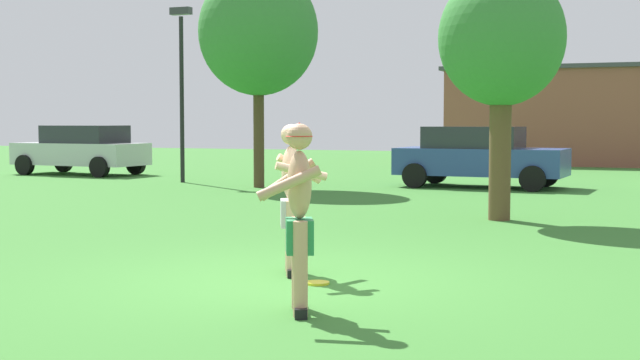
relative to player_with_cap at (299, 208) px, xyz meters
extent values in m
plane|color=#38752D|center=(-0.75, 1.45, -0.95)|extent=(80.00, 80.00, 0.00)
cube|color=black|center=(0.08, -0.16, -0.90)|extent=(0.21, 0.28, 0.09)
cylinder|color=tan|center=(0.08, -0.16, -0.52)|extent=(0.13, 0.13, 0.85)
cube|color=black|center=(-0.07, 0.17, -0.90)|extent=(0.21, 0.28, 0.09)
cylinder|color=tan|center=(-0.07, 0.17, -0.52)|extent=(0.13, 0.13, 0.85)
cube|color=#28844C|center=(0.01, 0.00, -0.25)|extent=(0.38, 0.44, 0.31)
ellipsoid|color=tan|center=(0.01, 0.00, 0.21)|extent=(0.35, 0.41, 0.61)
cylinder|color=tan|center=(0.02, -0.25, 0.24)|extent=(0.55, 0.33, 0.32)
cylinder|color=tan|center=(-0.19, 0.17, 0.24)|extent=(0.52, 0.32, 0.40)
sphere|color=tan|center=(0.01, 0.00, 0.64)|extent=(0.24, 0.24, 0.24)
cone|color=red|center=(0.01, 0.00, 0.71)|extent=(0.33, 0.33, 0.13)
cube|color=black|center=(-0.95, 1.99, -0.90)|extent=(0.21, 0.28, 0.09)
cylinder|color=#E0AD89|center=(-0.95, 1.99, -0.52)|extent=(0.13, 0.13, 0.84)
cube|color=black|center=(-0.79, 1.66, -0.90)|extent=(0.21, 0.28, 0.09)
cylinder|color=#E0AD89|center=(-0.79, 1.66, -0.52)|extent=(0.13, 0.13, 0.84)
cube|color=#B7B7BC|center=(-0.87, 1.83, -0.25)|extent=(0.38, 0.45, 0.30)
ellipsoid|color=#E0AD89|center=(-0.87, 1.83, 0.20)|extent=(0.36, 0.43, 0.61)
cylinder|color=#E0AD89|center=(-0.89, 2.09, 0.23)|extent=(0.47, 0.44, 0.36)
cylinder|color=#E0AD89|center=(-0.68, 1.65, 0.23)|extent=(0.53, 0.41, 0.22)
sphere|color=#E0AD89|center=(-0.87, 1.83, 0.63)|extent=(0.23, 0.23, 0.23)
cylinder|color=yellow|center=(-0.36, 1.35, -0.93)|extent=(0.26, 0.26, 0.03)
cube|color=#2D478C|center=(-1.51, 15.60, -0.28)|extent=(4.38, 2.00, 0.70)
cube|color=#282D33|center=(-1.71, 15.61, 0.35)|extent=(2.48, 1.69, 0.56)
cylinder|color=black|center=(0.03, 16.43, -0.63)|extent=(0.65, 0.25, 0.64)
cylinder|color=black|center=(-0.05, 14.63, -0.63)|extent=(0.65, 0.25, 0.64)
cylinder|color=black|center=(-2.97, 16.57, -0.63)|extent=(0.65, 0.25, 0.64)
cylinder|color=black|center=(-3.06, 14.77, -0.63)|extent=(0.65, 0.25, 0.64)
cube|color=silver|center=(-14.59, 16.25, -0.28)|extent=(4.41, 2.07, 0.70)
cube|color=#282D33|center=(-14.39, 16.24, 0.35)|extent=(2.50, 1.73, 0.56)
cylinder|color=black|center=(-16.14, 15.45, -0.63)|extent=(0.65, 0.26, 0.64)
cylinder|color=black|center=(-16.03, 17.24, -0.63)|extent=(0.65, 0.26, 0.64)
cylinder|color=black|center=(-13.14, 15.26, -0.63)|extent=(0.65, 0.26, 0.64)
cylinder|color=black|center=(-13.03, 17.05, -0.63)|extent=(0.65, 0.26, 0.64)
cylinder|color=black|center=(-9.68, 14.34, 1.37)|extent=(0.12, 0.12, 4.62)
cube|color=#333338|center=(-9.68, 14.34, 3.83)|extent=(0.60, 0.24, 0.20)
cube|color=brown|center=(-0.42, 29.58, 0.91)|extent=(9.81, 5.12, 3.70)
cube|color=#3F3F44|center=(-0.42, 29.58, 2.84)|extent=(10.20, 5.32, 0.16)
cylinder|color=#4C3823|center=(-6.87, 13.43, 0.49)|extent=(0.28, 0.28, 2.87)
ellipsoid|color=#387F38|center=(-6.87, 13.43, 3.08)|extent=(3.08, 3.08, 3.29)
cylinder|color=brown|center=(0.32, 8.16, 0.22)|extent=(0.38, 0.38, 2.33)
ellipsoid|color=#387F38|center=(0.32, 8.16, 2.21)|extent=(2.18, 2.18, 2.36)
camera|label=1|loc=(3.10, -7.25, 0.78)|focal=49.62mm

